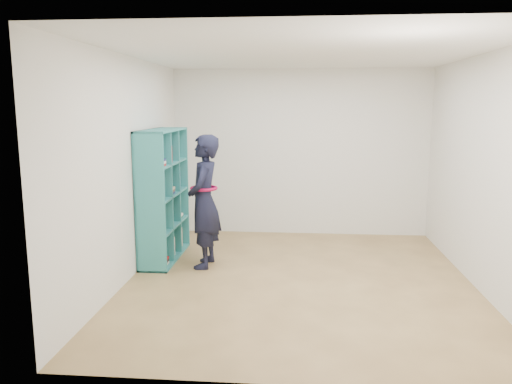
{
  "coord_description": "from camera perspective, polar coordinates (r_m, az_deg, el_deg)",
  "views": [
    {
      "loc": [
        -0.02,
        -5.63,
        2.03
      ],
      "look_at": [
        -0.53,
        0.3,
        1.0
      ],
      "focal_mm": 35.0,
      "sensor_mm": 36.0,
      "label": 1
    }
  ],
  "objects": [
    {
      "name": "floor",
      "position": [
        5.98,
        4.89,
        -10.05
      ],
      "size": [
        4.5,
        4.5,
        0.0
      ],
      "primitive_type": "plane",
      "color": "brown",
      "rests_on": "ground"
    },
    {
      "name": "ceiling",
      "position": [
        5.66,
        5.29,
        15.56
      ],
      "size": [
        4.5,
        4.5,
        0.0
      ],
      "primitive_type": "plane",
      "color": "white",
      "rests_on": "wall_back"
    },
    {
      "name": "wall_left",
      "position": [
        6.01,
        -14.37,
        2.54
      ],
      "size": [
        0.02,
        4.5,
        2.6
      ],
      "primitive_type": "cube",
      "color": "silver",
      "rests_on": "floor"
    },
    {
      "name": "wall_right",
      "position": [
        6.02,
        24.48,
        1.97
      ],
      "size": [
        0.02,
        4.5,
        2.6
      ],
      "primitive_type": "cube",
      "color": "silver",
      "rests_on": "floor"
    },
    {
      "name": "wall_back",
      "position": [
        7.91,
        5.06,
        4.48
      ],
      "size": [
        4.0,
        0.02,
        2.6
      ],
      "primitive_type": "cube",
      "color": "silver",
      "rests_on": "floor"
    },
    {
      "name": "wall_front",
      "position": [
        3.46,
        5.12,
        -2.39
      ],
      "size": [
        4.0,
        0.02,
        2.6
      ],
      "primitive_type": "cube",
      "color": "silver",
      "rests_on": "floor"
    },
    {
      "name": "bookshelf",
      "position": [
        6.73,
        -10.76,
        -0.53
      ],
      "size": [
        0.38,
        1.3,
        1.73
      ],
      "color": "teal",
      "rests_on": "floor"
    },
    {
      "name": "person",
      "position": [
        6.31,
        -5.95,
        -1.08
      ],
      "size": [
        0.41,
        0.62,
        1.68
      ],
      "rotation": [
        0.0,
        0.0,
        -1.58
      ],
      "color": "black",
      "rests_on": "floor"
    },
    {
      "name": "smartphone",
      "position": [
        6.4,
        -6.99,
        0.05
      ],
      "size": [
        0.04,
        0.11,
        0.13
      ],
      "rotation": [
        0.46,
        0.0,
        0.26
      ],
      "color": "silver",
      "rests_on": "person"
    }
  ]
}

